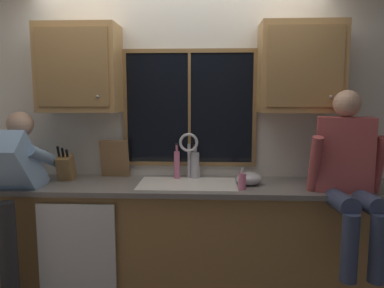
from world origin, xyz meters
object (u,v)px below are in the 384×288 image
(person_standing, at_px, (6,188))
(knife_block, at_px, (66,168))
(cutting_board, at_px, (115,159))
(soap_dispenser, at_px, (242,181))
(person_sitting_on_counter, at_px, (348,170))
(mixing_bowl, at_px, (249,179))
(bottle_tall_clear, at_px, (195,164))
(bottle_green_glass, at_px, (177,164))

(person_standing, relative_size, knife_block, 4.69)
(knife_block, bearing_deg, person_standing, -132.30)
(cutting_board, bearing_deg, soap_dispenser, -19.04)
(person_sitting_on_counter, height_order, cutting_board, person_sitting_on_counter)
(knife_block, bearing_deg, mixing_bowl, -2.55)
(person_standing, height_order, cutting_board, person_standing)
(cutting_board, xyz_separation_m, bottle_tall_clear, (0.71, -0.00, -0.04))
(person_sitting_on_counter, height_order, mixing_bowl, person_sitting_on_counter)
(cutting_board, distance_m, bottle_green_glass, 0.55)
(person_standing, xyz_separation_m, cutting_board, (0.71, 0.50, 0.14))
(knife_block, distance_m, soap_dispenser, 1.49)
(cutting_board, relative_size, bottle_tall_clear, 1.14)
(person_standing, bearing_deg, knife_block, 47.70)
(person_standing, relative_size, person_sitting_on_counter, 1.20)
(mixing_bowl, height_order, soap_dispenser, soap_dispenser)
(mixing_bowl, xyz_separation_m, bottle_green_glass, (-0.60, 0.19, 0.08))
(cutting_board, bearing_deg, knife_block, -159.45)
(mixing_bowl, bearing_deg, cutting_board, 169.60)
(person_sitting_on_counter, distance_m, cutting_board, 1.91)
(person_sitting_on_counter, height_order, bottle_tall_clear, person_sitting_on_counter)
(soap_dispenser, distance_m, bottle_green_glass, 0.64)
(person_sitting_on_counter, xyz_separation_m, knife_block, (-2.23, 0.34, -0.08))
(person_standing, relative_size, soap_dispenser, 8.67)
(person_standing, distance_m, bottle_tall_clear, 1.51)
(person_sitting_on_counter, relative_size, knife_block, 3.92)
(soap_dispenser, relative_size, bottle_tall_clear, 0.59)
(person_sitting_on_counter, height_order, soap_dispenser, person_sitting_on_counter)
(knife_block, distance_m, bottle_tall_clear, 1.10)
(bottle_tall_clear, bearing_deg, bottle_green_glass, -171.42)
(soap_dispenser, bearing_deg, person_standing, -175.90)
(bottle_green_glass, bearing_deg, soap_dispenser, -33.08)
(person_standing, distance_m, cutting_board, 0.88)
(bottle_green_glass, bearing_deg, knife_block, -172.87)
(bottle_tall_clear, bearing_deg, mixing_bowl, -24.99)
(bottle_tall_clear, bearing_deg, person_sitting_on_counter, -23.00)
(person_standing, height_order, mixing_bowl, person_standing)
(mixing_bowl, bearing_deg, soap_dispenser, -113.22)
(soap_dispenser, height_order, bottle_tall_clear, bottle_tall_clear)
(bottle_green_glass, bearing_deg, person_sitting_on_counter, -19.55)
(knife_block, xyz_separation_m, mixing_bowl, (1.54, -0.07, -0.06))
(person_sitting_on_counter, bearing_deg, person_standing, -179.58)
(person_sitting_on_counter, relative_size, bottle_green_glass, 4.08)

